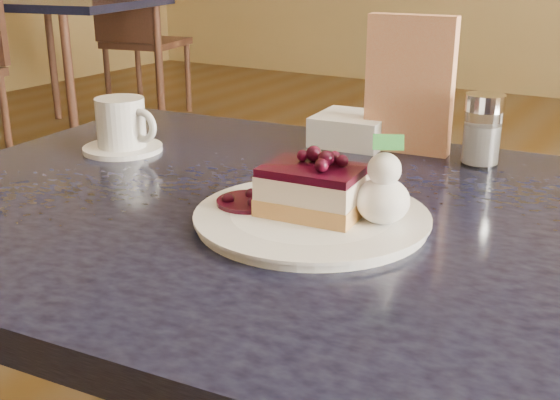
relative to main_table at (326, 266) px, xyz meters
The scene contains 10 objects.
main_table is the anchor object (origin of this frame).
dessert_plate 0.09m from the main_table, 84.92° to the right, with size 0.26×0.26×0.01m, color white.
cheesecake_slice 0.12m from the main_table, 84.92° to the right, with size 0.12×0.09×0.06m.
whipped_cream 0.14m from the main_table, 20.11° to the right, with size 0.06×0.06×0.05m.
berry_sauce 0.13m from the main_table, 142.02° to the right, with size 0.08×0.08×0.01m, color black.
coffee_set 0.41m from the main_table, 169.77° to the left, with size 0.13×0.12×0.08m.
menu_card 0.35m from the main_table, 93.47° to the left, with size 0.13×0.03×0.21m, color beige.
sugar_shaker 0.33m from the main_table, 70.62° to the left, with size 0.06×0.06×0.10m.
napkin_stack 0.33m from the main_table, 110.38° to the left, with size 0.11×0.11×0.05m, color white.
bg_table_far_left 3.33m from the main_table, 143.62° to the left, with size 1.15×1.84×1.22m.
Camera 1 is at (0.43, -0.26, 1.00)m, focal length 45.00 mm.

